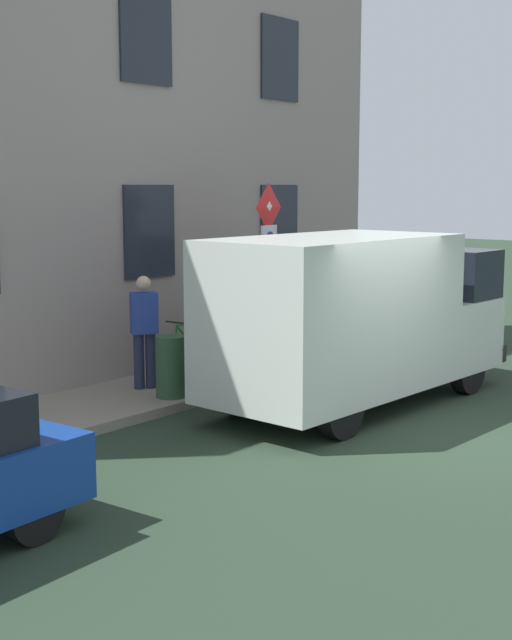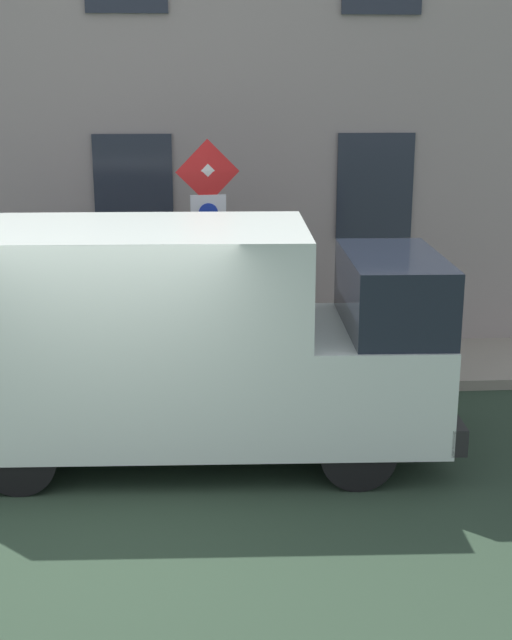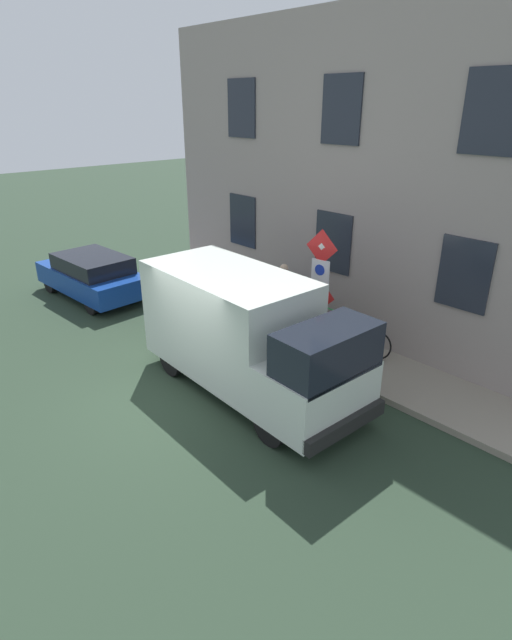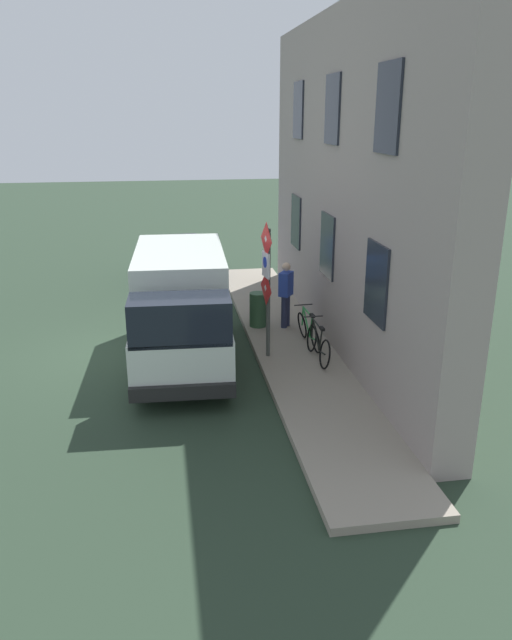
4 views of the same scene
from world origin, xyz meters
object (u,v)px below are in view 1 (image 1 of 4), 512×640
sign_post_stacked (268,258)px  delivery_van (356,315)px  bicycle_black (232,342)px  litter_bin (171,367)px  pedestrian (144,328)px  bicycle_green (196,349)px

sign_post_stacked → delivery_van: (-1.90, 0.33, -0.72)m
delivery_van → bicycle_black: delivery_van is taller
litter_bin → bicycle_black: bearing=-68.5°
pedestrian → delivery_van: bearing=64.9°
sign_post_stacked → bicycle_black: (1.13, -0.40, -1.54)m
bicycle_green → pedestrian: bearing=7.2°
bicycle_black → pedestrian: 2.41m
bicycle_black → litter_bin: 2.67m
delivery_van → sign_post_stacked: bearing=82.5°
sign_post_stacked → bicycle_green: (1.13, 0.52, -1.54)m
bicycle_black → litter_bin: size_ratio=1.90×
delivery_van → pedestrian: (2.75, 1.61, -0.26)m
pedestrian → litter_bin: 0.87m
sign_post_stacked → litter_bin: bearing=86.0°
bicycle_black → pedestrian: pedestrian is taller
bicycle_black → bicycle_green: bearing=-1.7°
bicycle_black → litter_bin: bearing=19.8°
bicycle_green → delivery_van: bearing=90.0°
sign_post_stacked → delivery_van: sign_post_stacked is taller
bicycle_green → pedestrian: (-0.27, 1.41, 0.56)m
bicycle_green → pedestrian: pedestrian is taller
delivery_van → pedestrian: delivery_van is taller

